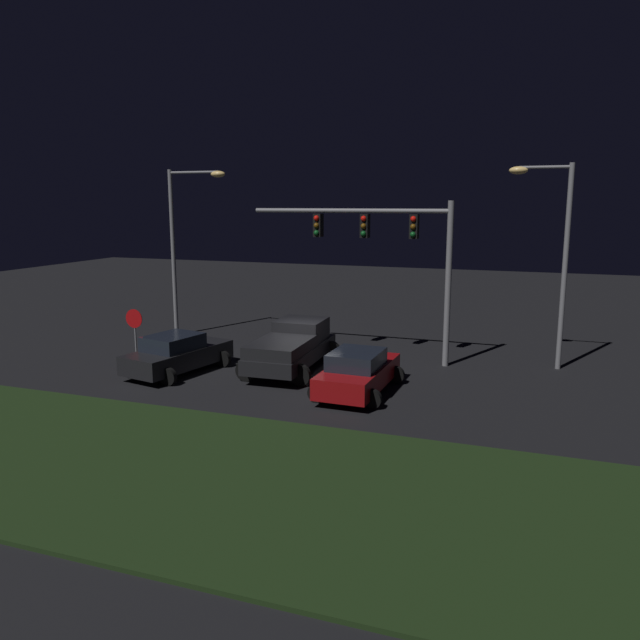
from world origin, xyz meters
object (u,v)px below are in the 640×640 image
car_sedan_far (177,354)px  street_lamp_left (184,232)px  car_sedan (358,372)px  traffic_signal_gantry (388,241)px  stop_sign (135,326)px  pickup_truck (293,344)px  street_lamp_right (554,242)px

car_sedan_far → street_lamp_left: bearing=40.0°
car_sedan → car_sedan_far: (-7.24, 0.16, 0.00)m
traffic_signal_gantry → car_sedan: bearing=-87.8°
stop_sign → traffic_signal_gantry: bearing=22.2°
street_lamp_left → pickup_truck: bearing=-29.1°
traffic_signal_gantry → street_lamp_left: (-10.31, 1.51, 0.16)m
car_sedan → stop_sign: (-9.60, 0.81, 0.82)m
street_lamp_left → stop_sign: street_lamp_left is taller
pickup_truck → street_lamp_left: bearing=58.7°
street_lamp_left → stop_sign: size_ratio=3.57×
street_lamp_left → car_sedan: bearing=-30.4°
traffic_signal_gantry → street_lamp_left: bearing=171.7°
pickup_truck → street_lamp_right: street_lamp_right is taller
car_sedan → street_lamp_left: size_ratio=0.56×
pickup_truck → street_lamp_right: (9.32, 3.56, 3.96)m
car_sedan_far → stop_sign: stop_sign is taller
car_sedan → traffic_signal_gantry: bearing=3.7°
pickup_truck → car_sedan_far: size_ratio=1.17×
traffic_signal_gantry → stop_sign: bearing=-157.8°
car_sedan → stop_sign: bearing=86.7°
pickup_truck → street_lamp_right: size_ratio=0.69×
pickup_truck → car_sedan: pickup_truck is taller
pickup_truck → traffic_signal_gantry: (3.10, 2.50, 3.90)m
car_sedan → pickup_truck: bearing=58.3°
traffic_signal_gantry → stop_sign: traffic_signal_gantry is taller
pickup_truck → traffic_signal_gantry: 5.58m
car_sedan → car_sedan_far: bearing=90.2°
car_sedan_far → car_sedan: bearing=-79.7°
car_sedan_far → traffic_signal_gantry: (7.06, 4.49, 4.16)m
car_sedan → car_sedan_far: 7.24m
stop_sign → pickup_truck: bearing=12.0°
car_sedan_far → street_lamp_left: street_lamp_left is taller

